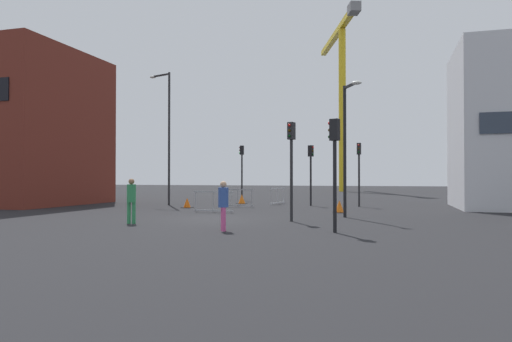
{
  "coord_description": "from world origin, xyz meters",
  "views": [
    {
      "loc": [
        7.37,
        -18.66,
        1.78
      ],
      "look_at": [
        0.0,
        7.04,
        2.15
      ],
      "focal_mm": 32.48,
      "sensor_mm": 36.0,
      "label": 1
    }
  ],
  "objects_px": {
    "traffic_light_verge": "(335,156)",
    "pedestrian_walking": "(223,202)",
    "construction_crane": "(341,76)",
    "traffic_cone_on_verge": "(242,199)",
    "traffic_light_far": "(242,164)",
    "traffic_light_median": "(359,164)",
    "traffic_cone_by_barrier": "(339,207)",
    "traffic_cone_orange": "(187,203)",
    "traffic_light_crosswalk": "(311,165)",
    "traffic_light_island": "(291,155)",
    "streetlamp_tall": "(167,128)",
    "streetlamp_short": "(347,138)",
    "pedestrian_waiting": "(131,197)"
  },
  "relations": [
    {
      "from": "construction_crane",
      "to": "traffic_cone_on_verge",
      "type": "xyz_separation_m",
      "value": [
        -3.74,
        -30.04,
        -14.43
      ]
    },
    {
      "from": "pedestrian_walking",
      "to": "traffic_cone_by_barrier",
      "type": "bearing_deg",
      "value": 72.27
    },
    {
      "from": "construction_crane",
      "to": "traffic_light_median",
      "type": "xyz_separation_m",
      "value": [
        4.06,
        -30.99,
        -12.12
      ]
    },
    {
      "from": "traffic_cone_on_verge",
      "to": "pedestrian_walking",
      "type": "bearing_deg",
      "value": -74.47
    },
    {
      "from": "pedestrian_waiting",
      "to": "traffic_cone_on_verge",
      "type": "bearing_deg",
      "value": 90.02
    },
    {
      "from": "streetlamp_tall",
      "to": "traffic_light_median",
      "type": "bearing_deg",
      "value": 7.82
    },
    {
      "from": "pedestrian_waiting",
      "to": "construction_crane",
      "type": "bearing_deg",
      "value": 85.15
    },
    {
      "from": "traffic_cone_on_verge",
      "to": "traffic_cone_by_barrier",
      "type": "bearing_deg",
      "value": -40.68
    },
    {
      "from": "pedestrian_waiting",
      "to": "traffic_cone_by_barrier",
      "type": "height_order",
      "value": "pedestrian_waiting"
    },
    {
      "from": "traffic_light_far",
      "to": "traffic_cone_by_barrier",
      "type": "height_order",
      "value": "traffic_light_far"
    },
    {
      "from": "streetlamp_short",
      "to": "traffic_cone_by_barrier",
      "type": "bearing_deg",
      "value": 102.07
    },
    {
      "from": "traffic_light_verge",
      "to": "traffic_light_far",
      "type": "relative_size",
      "value": 0.87
    },
    {
      "from": "traffic_light_far",
      "to": "pedestrian_waiting",
      "type": "relative_size",
      "value": 2.44
    },
    {
      "from": "construction_crane",
      "to": "traffic_cone_by_barrier",
      "type": "xyz_separation_m",
      "value": [
        3.4,
        -36.17,
        -14.44
      ]
    },
    {
      "from": "construction_crane",
      "to": "traffic_light_island",
      "type": "relative_size",
      "value": 5.37
    },
    {
      "from": "construction_crane",
      "to": "traffic_cone_orange",
      "type": "bearing_deg",
      "value": -99.03
    },
    {
      "from": "traffic_light_median",
      "to": "pedestrian_waiting",
      "type": "bearing_deg",
      "value": -120.98
    },
    {
      "from": "streetlamp_short",
      "to": "traffic_light_verge",
      "type": "height_order",
      "value": "streetlamp_short"
    },
    {
      "from": "traffic_light_island",
      "to": "streetlamp_short",
      "type": "bearing_deg",
      "value": 49.73
    },
    {
      "from": "traffic_light_median",
      "to": "traffic_cone_orange",
      "type": "bearing_deg",
      "value": -158.02
    },
    {
      "from": "traffic_light_median",
      "to": "traffic_light_verge",
      "type": "distance_m",
      "value": 13.71
    },
    {
      "from": "streetlamp_short",
      "to": "pedestrian_walking",
      "type": "distance_m",
      "value": 7.61
    },
    {
      "from": "traffic_light_median",
      "to": "traffic_light_crosswalk",
      "type": "bearing_deg",
      "value": 177.35
    },
    {
      "from": "traffic_cone_orange",
      "to": "pedestrian_waiting",
      "type": "bearing_deg",
      "value": -78.75
    },
    {
      "from": "traffic_light_median",
      "to": "pedestrian_walking",
      "type": "xyz_separation_m",
      "value": [
        -3.57,
        -14.26,
        -1.65
      ]
    },
    {
      "from": "traffic_light_median",
      "to": "traffic_light_verge",
      "type": "bearing_deg",
      "value": -89.79
    },
    {
      "from": "traffic_light_crosswalk",
      "to": "traffic_cone_by_barrier",
      "type": "relative_size",
      "value": 6.0
    },
    {
      "from": "construction_crane",
      "to": "traffic_light_median",
      "type": "height_order",
      "value": "construction_crane"
    },
    {
      "from": "traffic_cone_orange",
      "to": "traffic_cone_on_verge",
      "type": "distance_m",
      "value": 5.16
    },
    {
      "from": "construction_crane",
      "to": "traffic_light_verge",
      "type": "height_order",
      "value": "construction_crane"
    },
    {
      "from": "construction_crane",
      "to": "traffic_light_verge",
      "type": "xyz_separation_m",
      "value": [
        4.11,
        -44.71,
        -12.25
      ]
    },
    {
      "from": "traffic_light_verge",
      "to": "construction_crane",
      "type": "bearing_deg",
      "value": 95.25
    },
    {
      "from": "traffic_light_crosswalk",
      "to": "traffic_cone_orange",
      "type": "distance_m",
      "value": 8.08
    },
    {
      "from": "pedestrian_walking",
      "to": "traffic_cone_orange",
      "type": "distance_m",
      "value": 12.03
    },
    {
      "from": "traffic_light_crosswalk",
      "to": "traffic_light_island",
      "type": "xyz_separation_m",
      "value": [
        0.91,
        -10.52,
        0.13
      ]
    },
    {
      "from": "streetlamp_tall",
      "to": "construction_crane",
      "type": "bearing_deg",
      "value": 76.27
    },
    {
      "from": "pedestrian_walking",
      "to": "traffic_cone_by_barrier",
      "type": "xyz_separation_m",
      "value": [
        2.9,
        9.08,
        -0.67
      ]
    },
    {
      "from": "traffic_light_crosswalk",
      "to": "traffic_cone_on_verge",
      "type": "height_order",
      "value": "traffic_light_crosswalk"
    },
    {
      "from": "streetlamp_tall",
      "to": "traffic_light_crosswalk",
      "type": "xyz_separation_m",
      "value": [
        9.06,
        1.79,
        -2.39
      ]
    },
    {
      "from": "traffic_light_far",
      "to": "traffic_cone_on_verge",
      "type": "height_order",
      "value": "traffic_light_far"
    },
    {
      "from": "traffic_light_verge",
      "to": "traffic_cone_on_verge",
      "type": "relative_size",
      "value": 5.68
    },
    {
      "from": "traffic_light_far",
      "to": "traffic_cone_orange",
      "type": "xyz_separation_m",
      "value": [
        -0.43,
        -9.14,
        -2.56
      ]
    },
    {
      "from": "streetlamp_short",
      "to": "traffic_light_median",
      "type": "distance_m",
      "value": 8.06
    },
    {
      "from": "traffic_light_median",
      "to": "construction_crane",
      "type": "bearing_deg",
      "value": 97.47
    },
    {
      "from": "traffic_light_crosswalk",
      "to": "traffic_light_verge",
      "type": "relative_size",
      "value": 1.03
    },
    {
      "from": "traffic_light_verge",
      "to": "pedestrian_walking",
      "type": "relative_size",
      "value": 2.21
    },
    {
      "from": "traffic_cone_on_verge",
      "to": "streetlamp_short",
      "type": "bearing_deg",
      "value": -49.2
    },
    {
      "from": "streetlamp_short",
      "to": "traffic_light_crosswalk",
      "type": "height_order",
      "value": "streetlamp_short"
    },
    {
      "from": "traffic_light_verge",
      "to": "traffic_cone_orange",
      "type": "xyz_separation_m",
      "value": [
        -9.65,
        9.84,
        -2.21
      ]
    },
    {
      "from": "traffic_light_median",
      "to": "traffic_light_far",
      "type": "bearing_deg",
      "value": 150.14
    }
  ]
}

